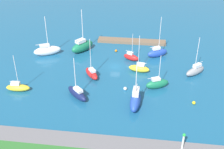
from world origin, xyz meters
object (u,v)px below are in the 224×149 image
(pier_dock, at_px, (132,41))
(sailboat_gray_center_basin, at_px, (195,71))
(sailboat_yellow_near_pier, at_px, (18,87))
(sailboat_red_along_channel, at_px, (131,57))
(mooring_buoy_yellow, at_px, (194,103))
(mooring_buoy_orange, at_px, (116,51))
(harbor_beacon, at_px, (183,141))
(sailboat_green_by_breakwater, at_px, (157,84))
(sailboat_red_inner_mooring, at_px, (92,73))
(sailboat_yellow_east_end, at_px, (139,68))
(sailboat_blue_west_end, at_px, (135,100))
(sailboat_blue_lone_south, at_px, (157,53))
(mooring_buoy_white, at_px, (125,89))
(sailboat_green_mid_basin, at_px, (82,46))
(sailboat_white_off_beacon, at_px, (47,50))
(sailboat_navy_far_south, at_px, (77,93))

(pier_dock, distance_m, sailboat_gray_center_basin, 25.33)
(sailboat_yellow_near_pier, bearing_deg, sailboat_red_along_channel, 32.59)
(mooring_buoy_yellow, xyz_separation_m, mooring_buoy_orange, (20.45, -23.90, -0.02))
(sailboat_gray_center_basin, bearing_deg, mooring_buoy_yellow, 40.44)
(harbor_beacon, relative_size, sailboat_green_by_breakwater, 0.42)
(sailboat_red_along_channel, bearing_deg, sailboat_green_by_breakwater, -37.35)
(sailboat_red_inner_mooring, bearing_deg, sailboat_yellow_east_end, -105.68)
(pier_dock, xyz_separation_m, sailboat_blue_west_end, (-3.29, 33.56, 1.17))
(sailboat_red_inner_mooring, relative_size, sailboat_yellow_east_end, 1.02)
(sailboat_gray_center_basin, relative_size, sailboat_blue_lone_south, 0.88)
(sailboat_yellow_east_end, distance_m, mooring_buoy_white, 9.71)
(sailboat_blue_lone_south, bearing_deg, sailboat_red_along_channel, 172.73)
(sailboat_green_by_breakwater, relative_size, mooring_buoy_white, 10.52)
(sailboat_yellow_near_pier, bearing_deg, sailboat_blue_lone_south, 29.79)
(pier_dock, relative_size, sailboat_red_along_channel, 2.65)
(sailboat_gray_center_basin, xyz_separation_m, sailboat_yellow_east_end, (14.56, 0.42, -0.14))
(sailboat_yellow_near_pier, distance_m, mooring_buoy_white, 25.67)
(sailboat_green_mid_basin, bearing_deg, sailboat_yellow_near_pier, -169.10)
(sailboat_yellow_near_pier, xyz_separation_m, sailboat_yellow_east_end, (-28.25, -12.88, 0.11))
(mooring_buoy_white, bearing_deg, pier_dock, -88.95)
(sailboat_blue_lone_south, xyz_separation_m, mooring_buoy_orange, (12.25, -1.59, -1.00))
(sailboat_green_by_breakwater, bearing_deg, sailboat_green_mid_basin, 116.67)
(sailboat_blue_west_end, bearing_deg, sailboat_yellow_near_pier, -92.13)
(sailboat_gray_center_basin, distance_m, sailboat_white_off_beacon, 42.20)
(sailboat_yellow_east_end, bearing_deg, sailboat_blue_lone_south, -106.72)
(sailboat_red_inner_mooring, relative_size, sailboat_green_by_breakwater, 1.19)
(sailboat_blue_west_end, bearing_deg, pier_dock, -171.72)
(harbor_beacon, bearing_deg, sailboat_navy_far_south, -33.14)
(sailboat_navy_far_south, bearing_deg, mooring_buoy_white, -113.54)
(sailboat_green_by_breakwater, relative_size, mooring_buoy_yellow, 11.44)
(harbor_beacon, height_order, mooring_buoy_orange, harbor_beacon)
(sailboat_blue_lone_south, bearing_deg, mooring_buoy_white, -142.11)
(mooring_buoy_orange, bearing_deg, sailboat_green_by_breakwater, 123.70)
(sailboat_blue_west_end, bearing_deg, sailboat_green_mid_basin, -142.64)
(sailboat_green_mid_basin, distance_m, sailboat_yellow_east_end, 20.29)
(sailboat_red_inner_mooring, distance_m, sailboat_red_along_channel, 14.11)
(sailboat_yellow_near_pier, xyz_separation_m, mooring_buoy_white, (-25.41, -3.62, -0.55))
(harbor_beacon, bearing_deg, mooring_buoy_orange, -67.17)
(sailboat_white_off_beacon, bearing_deg, mooring_buoy_white, -58.56)
(mooring_buoy_yellow, bearing_deg, sailboat_green_by_breakwater, -34.08)
(mooring_buoy_yellow, relative_size, mooring_buoy_white, 0.92)
(sailboat_red_inner_mooring, distance_m, mooring_buoy_yellow, 26.40)
(pier_dock, bearing_deg, sailboat_yellow_near_pier, 51.40)
(sailboat_white_off_beacon, distance_m, mooring_buoy_yellow, 44.53)
(sailboat_white_off_beacon, relative_size, sailboat_red_along_channel, 1.45)
(sailboat_blue_west_end, distance_m, sailboat_gray_center_basin, 21.43)
(mooring_buoy_orange, bearing_deg, mooring_buoy_yellow, 130.55)
(pier_dock, distance_m, sailboat_red_inner_mooring, 24.17)
(sailboat_green_by_breakwater, xyz_separation_m, mooring_buoy_yellow, (-8.22, 5.57, -0.88))
(sailboat_blue_lone_south, distance_m, mooring_buoy_orange, 12.39)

